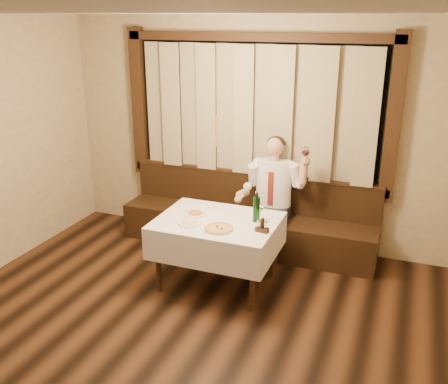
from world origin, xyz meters
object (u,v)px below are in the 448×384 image
at_px(pizza, 219,229).
at_px(pasta_cream, 190,221).
at_px(dining_table, 217,229).
at_px(green_bottle, 256,209).
at_px(cruet_caddy, 262,227).
at_px(seated_man, 272,189).
at_px(banquette, 247,223).
at_px(pasta_red, 195,212).

bearing_deg(pizza, pasta_cream, 173.96).
height_order(dining_table, pizza, pizza).
bearing_deg(green_bottle, cruet_caddy, -59.97).
relative_size(green_bottle, seated_man, 0.23).
xyz_separation_m(pizza, cruet_caddy, (0.42, 0.11, 0.04)).
height_order(banquette, seated_man, seated_man).
bearing_deg(dining_table, pasta_cream, -138.60).
height_order(banquette, green_bottle, green_bottle).
bearing_deg(dining_table, green_bottle, 15.19).
height_order(pasta_red, green_bottle, green_bottle).
distance_m(pasta_red, seated_man, 1.08).
relative_size(banquette, green_bottle, 9.68).
relative_size(pizza, pasta_red, 1.24).
distance_m(banquette, dining_table, 1.08).
relative_size(banquette, pasta_cream, 13.01).
bearing_deg(pasta_cream, seated_man, 63.65).
bearing_deg(dining_table, banquette, 90.00).
distance_m(banquette, green_bottle, 1.16).
distance_m(pasta_cream, green_bottle, 0.70).
bearing_deg(pasta_cream, cruet_caddy, 5.69).
relative_size(banquette, pizza, 10.46).
distance_m(pasta_cream, cruet_caddy, 0.76).
bearing_deg(cruet_caddy, pizza, -157.62).
relative_size(banquette, cruet_caddy, 22.63).
xyz_separation_m(banquette, seated_man, (0.33, -0.09, 0.53)).
bearing_deg(seated_man, pizza, -100.73).
bearing_deg(banquette, pizza, -84.87).
relative_size(pizza, seated_man, 0.21).
relative_size(green_bottle, cruet_caddy, 2.34).
bearing_deg(cruet_caddy, pasta_cream, -166.88).
height_order(pizza, pasta_cream, pasta_cream).
bearing_deg(seated_man, pasta_cream, -116.35).
xyz_separation_m(pizza, seated_man, (0.22, 1.17, 0.07)).
xyz_separation_m(green_bottle, cruet_caddy, (0.13, -0.23, -0.09)).
bearing_deg(green_bottle, pizza, -129.50).
distance_m(pizza, cruet_caddy, 0.43).
xyz_separation_m(pasta_cream, cruet_caddy, (0.76, 0.08, 0.02)).
relative_size(pasta_cream, green_bottle, 0.74).
xyz_separation_m(dining_table, cruet_caddy, (0.53, -0.12, 0.16)).
bearing_deg(seated_man, pasta_red, -124.68).
height_order(dining_table, cruet_caddy, cruet_caddy).
height_order(pasta_cream, green_bottle, green_bottle).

